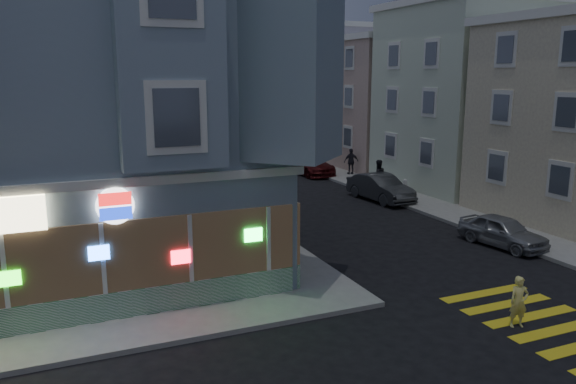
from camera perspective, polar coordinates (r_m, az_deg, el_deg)
ground at (r=14.51m, az=3.87°, el=-16.29°), size 120.00×120.00×0.00m
sidewalk_ne at (r=45.40m, az=16.72°, el=2.76°), size 24.00×42.00×0.15m
corner_building at (r=22.38m, az=-23.68°, el=8.24°), size 14.60×14.60×11.40m
row_house_b at (r=37.36m, az=19.93°, el=8.93°), size 12.00×8.60×10.50m
row_house_c at (r=44.41m, az=11.89°, el=8.76°), size 12.00×8.60×9.00m
row_house_d at (r=52.01m, az=6.17°, el=10.18°), size 12.00×8.60×10.50m
utility_pole at (r=39.69m, az=3.71°, el=8.86°), size 2.20×0.30×9.00m
street_tree_near at (r=45.25m, az=0.47°, el=8.15°), size 3.00×3.00×5.30m
street_tree_far at (r=52.66m, az=-3.06°, el=8.65°), size 3.00×3.00×5.30m
running_child at (r=16.93m, az=22.40°, el=-10.28°), size 0.60×0.48×1.45m
pedestrian_a at (r=32.57m, az=9.12°, el=1.57°), size 1.03×0.85×1.94m
pedestrian_b at (r=38.62m, az=6.43°, el=3.10°), size 1.07×0.54×1.76m
parked_car_a at (r=24.33m, az=20.97°, el=-3.74°), size 2.00×3.90×1.27m
parked_car_b at (r=31.31m, az=9.36°, el=0.44°), size 1.93×4.61×1.48m
parked_car_c at (r=39.24m, az=2.16°, el=2.87°), size 2.27×5.11×1.46m
parked_car_d at (r=43.46m, az=-2.38°, el=3.71°), size 2.48×5.13×1.41m
traffic_signal at (r=17.24m, az=-4.72°, el=-0.13°), size 0.56×0.52×4.62m
fire_hydrant at (r=33.38m, az=11.81°, el=0.71°), size 0.43×0.25×0.75m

